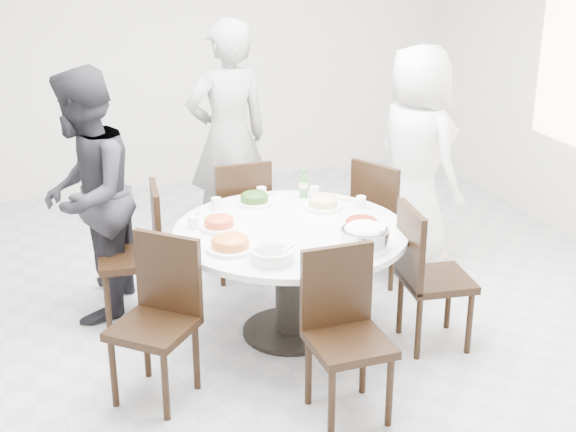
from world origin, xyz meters
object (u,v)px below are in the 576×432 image
object	(u,v)px
diner_middle	(228,139)
diner_left	(86,196)
chair_s	(349,339)
soup_bowl	(272,255)
chair_se	(437,277)
chair_nw	(130,256)
chair_sw	(153,324)
beverage_bottle	(303,183)
diner_right	(417,157)
rice_bowl	(365,239)
chair_n	(238,217)
chair_ne	(389,219)
dining_table	(291,282)

from	to	relation	value
diner_middle	diner_left	size ratio (longest dim) A/B	1.10
chair_s	soup_bowl	distance (m)	0.67
chair_s	diner_left	world-z (taller)	diner_left
chair_se	soup_bowl	size ratio (longest dim) A/B	3.74
chair_nw	diner_middle	world-z (taller)	diner_middle
chair_sw	chair_se	distance (m)	1.82
diner_left	beverage_bottle	bearing A→B (deg)	102.48
diner_right	rice_bowl	world-z (taller)	diner_right
chair_se	chair_s	bearing A→B (deg)	130.63
chair_n	rice_bowl	world-z (taller)	chair_n
chair_n	chair_se	world-z (taller)	same
chair_sw	rice_bowl	bearing A→B (deg)	43.02
diner_left	beverage_bottle	xyz separation A→B (m)	(1.48, -0.20, -0.01)
soup_bowl	chair_nw	bearing A→B (deg)	124.70
diner_middle	soup_bowl	distance (m)	2.00
diner_right	soup_bowl	distance (m)	2.02
diner_right	chair_ne	bearing A→B (deg)	109.96
diner_right	diner_left	world-z (taller)	diner_right
chair_n	diner_left	xyz separation A→B (m)	(-1.12, -0.27, 0.39)
chair_n	chair_s	world-z (taller)	same
diner_middle	diner_right	bearing A→B (deg)	143.29
chair_se	rice_bowl	size ratio (longest dim) A/B	3.25
chair_ne	diner_middle	world-z (taller)	diner_middle
chair_ne	diner_left	xyz separation A→B (m)	(-2.18, 0.15, 0.39)
chair_sw	diner_right	bearing A→B (deg)	71.45
chair_ne	chair_nw	distance (m)	1.95
dining_table	chair_ne	xyz separation A→B (m)	(0.99, 0.59, 0.10)
dining_table	chair_n	bearing A→B (deg)	93.82
chair_s	soup_bowl	world-z (taller)	chair_s
chair_sw	chair_n	bearing A→B (deg)	100.74
diner_middle	chair_se	bearing A→B (deg)	104.94
chair_s	dining_table	bearing A→B (deg)	89.09
dining_table	chair_s	xyz separation A→B (m)	(-0.01, -0.98, 0.10)
diner_right	diner_left	size ratio (longest dim) A/B	1.00
chair_ne	soup_bowl	xyz separation A→B (m)	(-1.26, -1.03, 0.31)
dining_table	soup_bowl	size ratio (longest dim) A/B	5.90
diner_left	soup_bowl	distance (m)	1.50
diner_right	chair_nw	bearing A→B (deg)	82.40
chair_s	rice_bowl	size ratio (longest dim) A/B	3.25
chair_sw	diner_left	size ratio (longest dim) A/B	0.55
chair_se	diner_right	size ratio (longest dim) A/B	0.55
chair_nw	diner_right	distance (m)	2.32
chair_n	diner_left	size ratio (longest dim) A/B	0.55
chair_ne	rice_bowl	distance (m)	1.29
chair_sw	beverage_bottle	xyz separation A→B (m)	(1.27, 1.00, 0.38)
chair_ne	dining_table	bearing A→B (deg)	93.97
chair_ne	chair_n	size ratio (longest dim) A/B	1.00
chair_se	diner_middle	world-z (taller)	diner_middle
dining_table	chair_s	size ratio (longest dim) A/B	1.58
rice_bowl	diner_right	bearing A→B (deg)	51.40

